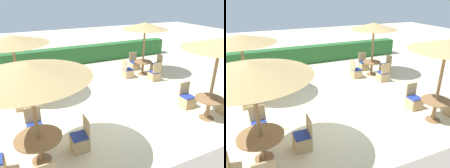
# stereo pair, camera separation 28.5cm
# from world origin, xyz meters

# --- Properties ---
(ground_plane) EXTENTS (40.00, 40.00, 0.00)m
(ground_plane) POSITION_xyz_m (0.00, 0.00, 0.00)
(ground_plane) COLOR beige
(hedge_row) EXTENTS (13.00, 0.70, 1.01)m
(hedge_row) POSITION_xyz_m (0.00, 6.45, 0.50)
(hedge_row) COLOR #28602D
(hedge_row) RESTS_ON ground_plane
(parasol_front_left) EXTENTS (2.80, 2.80, 2.61)m
(parasol_front_left) POSITION_xyz_m (-2.89, -1.27, 2.43)
(parasol_front_left) COLOR olive
(parasol_front_left) RESTS_ON ground_plane
(round_table_front_left) EXTENTS (1.15, 1.15, 0.72)m
(round_table_front_left) POSITION_xyz_m (-2.89, -1.27, 0.58)
(round_table_front_left) COLOR olive
(round_table_front_left) RESTS_ON ground_plane
(patio_chair_front_left_east) EXTENTS (0.46, 0.46, 0.93)m
(patio_chair_front_left_east) POSITION_xyz_m (-1.84, -1.26, 0.26)
(patio_chair_front_left_east) COLOR tan
(patio_chair_front_left_east) RESTS_ON ground_plane
(patio_chair_front_left_north) EXTENTS (0.46, 0.46, 0.93)m
(patio_chair_front_left_north) POSITION_xyz_m (-2.88, -0.23, 0.26)
(patio_chair_front_left_north) COLOR tan
(patio_chair_front_left_north) RESTS_ON ground_plane
(parasol_back_left) EXTENTS (2.75, 2.75, 2.54)m
(parasol_back_left) POSITION_xyz_m (-3.06, 2.87, 2.37)
(parasol_back_left) COLOR olive
(parasol_back_left) RESTS_ON ground_plane
(round_table_back_left) EXTENTS (1.16, 1.16, 0.72)m
(round_table_back_left) POSITION_xyz_m (-3.06, 2.87, 0.58)
(round_table_back_left) COLOR olive
(round_table_back_left) RESTS_ON ground_plane
(patio_chair_back_left_north) EXTENTS (0.46, 0.46, 0.93)m
(patio_chair_back_left_north) POSITION_xyz_m (-3.07, 3.91, 0.26)
(patio_chair_back_left_north) COLOR tan
(patio_chair_back_left_north) RESTS_ON ground_plane
(patio_chair_back_left_east) EXTENTS (0.46, 0.46, 0.93)m
(patio_chair_back_left_east) POSITION_xyz_m (-1.96, 2.87, 0.26)
(patio_chair_back_left_east) COLOR tan
(patio_chair_back_left_east) RESTS_ON ground_plane
(patio_chair_back_left_south) EXTENTS (0.46, 0.46, 0.93)m
(patio_chair_back_left_south) POSITION_xyz_m (-3.11, 1.82, 0.26)
(patio_chair_back_left_south) COLOR tan
(patio_chair_back_left_south) RESTS_ON ground_plane
(parasol_front_right) EXTENTS (2.27, 2.27, 2.74)m
(parasol_front_right) POSITION_xyz_m (2.54, -1.59, 2.56)
(parasol_front_right) COLOR olive
(parasol_front_right) RESTS_ON ground_plane
(round_table_front_right) EXTENTS (0.95, 0.95, 0.76)m
(round_table_front_right) POSITION_xyz_m (2.54, -1.59, 0.57)
(round_table_front_right) COLOR olive
(round_table_front_right) RESTS_ON ground_plane
(patio_chair_front_right_north) EXTENTS (0.46, 0.46, 0.93)m
(patio_chair_front_right_north) POSITION_xyz_m (2.50, -0.65, 0.26)
(patio_chair_front_right_north) COLOR tan
(patio_chair_front_right_north) RESTS_ON ground_plane
(parasol_back_right) EXTENTS (2.28, 2.28, 2.66)m
(parasol_back_right) POSITION_xyz_m (2.96, 3.07, 2.48)
(parasol_back_right) COLOR olive
(parasol_back_right) RESTS_ON ground_plane
(round_table_back_right) EXTENTS (0.92, 0.92, 0.70)m
(round_table_back_right) POSITION_xyz_m (2.96, 3.07, 0.52)
(round_table_back_right) COLOR olive
(round_table_back_right) RESTS_ON ground_plane
(patio_chair_back_right_north) EXTENTS (0.46, 0.46, 0.93)m
(patio_chair_back_right_north) POSITION_xyz_m (2.98, 3.95, 0.26)
(patio_chair_back_right_north) COLOR tan
(patio_chair_back_right_north) RESTS_ON ground_plane
(patio_chair_back_right_south) EXTENTS (0.46, 0.46, 0.93)m
(patio_chair_back_right_south) POSITION_xyz_m (3.00, 2.09, 0.26)
(patio_chair_back_right_south) COLOR tan
(patio_chair_back_right_south) RESTS_ON ground_plane
(patio_chair_back_right_west) EXTENTS (0.46, 0.46, 0.93)m
(patio_chair_back_right_west) POSITION_xyz_m (2.03, 3.01, 0.26)
(patio_chair_back_right_west) COLOR tan
(patio_chair_back_right_west) RESTS_ON ground_plane
(patio_chair_back_right_east) EXTENTS (0.46, 0.46, 0.93)m
(patio_chair_back_right_east) POSITION_xyz_m (3.86, 3.12, 0.26)
(patio_chair_back_right_east) COLOR tan
(patio_chair_back_right_east) RESTS_ON ground_plane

